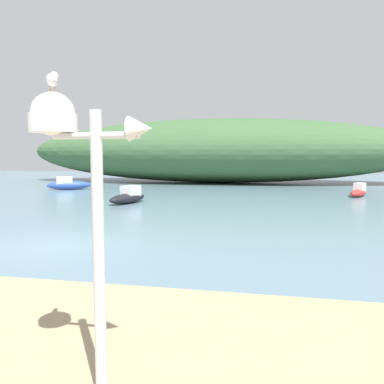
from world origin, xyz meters
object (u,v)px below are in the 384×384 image
Objects in this scene: mast_structure at (71,151)px; motorboat_mid_channel at (128,197)px; motorboat_near_shore at (359,192)px; motorboat_by_sandbar at (68,184)px; seagull_on_radar at (52,79)px.

mast_structure is 0.96× the size of motorboat_mid_channel.
mast_structure reaches higher than motorboat_near_shore.
motorboat_mid_channel is 11.65m from motorboat_by_sandbar.
seagull_on_radar reaches higher than mast_structure.
mast_structure is 0.73m from seagull_on_radar.
seagull_on_radar reaches higher than motorboat_mid_channel.
motorboat_mid_channel reaches higher than motorboat_near_shore.
mast_structure is at bearing -108.48° from motorboat_near_shore.
seagull_on_radar is at bearing -108.89° from motorboat_near_shore.
motorboat_by_sandbar reaches higher than motorboat_mid_channel.
mast_structure is 25.52m from motorboat_near_shore.
motorboat_by_sandbar is at bearing 119.62° from mast_structure.
motorboat_near_shore is at bearing 25.29° from motorboat_mid_channel.
mast_structure is 1.20× the size of motorboat_near_shore.
motorboat_near_shore is at bearing 71.52° from mast_structure.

